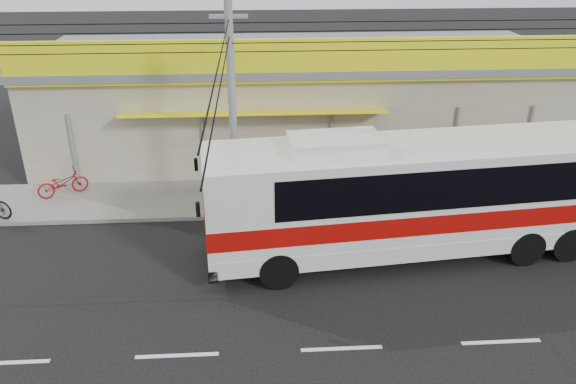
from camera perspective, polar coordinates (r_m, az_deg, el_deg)
The scene contains 7 objects.
ground at distance 16.27m, azimuth 4.15°, elevation -9.82°, with size 120.00×120.00×0.00m, color black.
sidewalk at distance 21.39m, azimuth 2.11°, elevation -0.40°, with size 30.00×3.20×0.15m, color slate.
lane_markings at distance 14.33m, azimuth 5.47°, elevation -15.56°, with size 50.00×0.12×0.01m, color silver, non-canonical shape.
storefront_building at distance 25.77m, azimuth 0.99°, elevation 9.44°, with size 22.60×9.20×5.70m.
coach_bus at distance 17.50m, azimuth 13.96°, elevation 0.23°, with size 13.25×4.07×4.02m.
motorbike_red at distance 22.73m, azimuth -21.92°, elevation 0.84°, with size 0.64×1.85×0.97m, color maroon.
utility_pole at distance 17.64m, azimuth -5.98°, elevation 15.47°, with size 34.00×14.00×7.73m.
Camera 1 is at (-1.98, -13.17, 9.35)m, focal length 35.00 mm.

